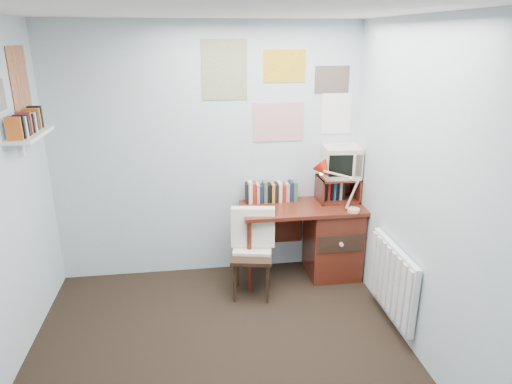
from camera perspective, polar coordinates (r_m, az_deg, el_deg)
back_wall at (r=4.51m, az=-6.03°, el=4.71°), size 3.00×0.02×2.50m
right_wall at (r=3.29m, az=22.57°, el=-2.17°), size 0.02×3.50×2.50m
ceiling at (r=2.63m, az=-5.29°, el=22.10°), size 3.00×3.50×0.02m
desk at (r=4.73m, az=8.87°, el=-5.60°), size 1.20×0.55×0.76m
desk_chair at (r=4.30m, az=-0.52°, el=-8.02°), size 0.48×0.47×0.81m
desk_lamp at (r=4.38m, az=12.28°, el=0.17°), size 0.37×0.34×0.43m
tv_riser at (r=4.68m, az=10.17°, el=0.41°), size 0.40×0.30×0.25m
crt_tv at (r=4.63m, az=10.61°, el=3.94°), size 0.38×0.36×0.34m
book_row at (r=4.60m, az=2.41°, el=0.16°), size 0.60×0.14×0.22m
radiator at (r=4.05m, az=16.69°, el=-10.44°), size 0.09×0.80×0.60m
wall_shelf at (r=3.99m, az=-26.43°, el=6.42°), size 0.20×0.62×0.24m
posters_back at (r=4.47m, az=2.90°, el=12.50°), size 1.20×0.01×0.90m
posters_left at (r=3.97m, az=-28.56°, el=11.64°), size 0.01×0.70×0.60m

